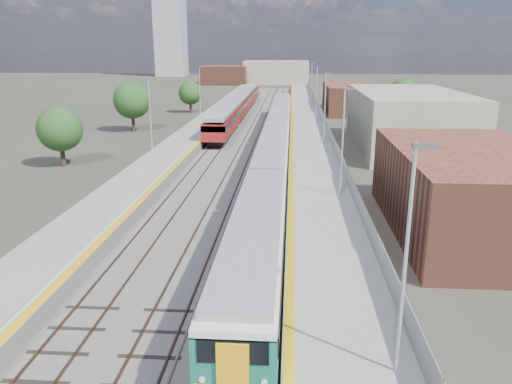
# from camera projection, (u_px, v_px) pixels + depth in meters

# --- Properties ---
(ground) EXTENTS (320.00, 320.00, 0.00)m
(ground) POSITION_uv_depth(u_px,v_px,m) (267.00, 139.00, 62.85)
(ground) COLOR #47443A
(ground) RESTS_ON ground
(ballast_bed) EXTENTS (10.50, 155.00, 0.06)m
(ballast_bed) POSITION_uv_depth(u_px,v_px,m) (251.00, 135.00, 65.39)
(ballast_bed) COLOR #565451
(ballast_bed) RESTS_ON ground
(tracks) EXTENTS (8.96, 160.00, 0.17)m
(tracks) POSITION_uv_depth(u_px,v_px,m) (256.00, 132.00, 66.94)
(tracks) COLOR #4C3323
(tracks) RESTS_ON ground
(platform_right) EXTENTS (4.70, 155.00, 8.52)m
(platform_right) POSITION_uv_depth(u_px,v_px,m) (308.00, 132.00, 64.73)
(platform_right) COLOR slate
(platform_right) RESTS_ON ground
(platform_left) EXTENTS (4.30, 155.00, 8.52)m
(platform_left) POSITION_uv_depth(u_px,v_px,m) (199.00, 131.00, 65.71)
(platform_left) COLOR slate
(platform_left) RESTS_ON ground
(buildings) EXTENTS (72.00, 185.50, 40.00)m
(buildings) POSITION_uv_depth(u_px,v_px,m) (221.00, 49.00, 145.96)
(buildings) COLOR brown
(buildings) RESTS_ON ground
(green_train) EXTENTS (2.66, 74.26, 2.93)m
(green_train) POSITION_uv_depth(u_px,v_px,m) (276.00, 140.00, 50.21)
(green_train) COLOR black
(green_train) RESTS_ON ground
(red_train) EXTENTS (2.74, 55.64, 3.46)m
(red_train) POSITION_uv_depth(u_px,v_px,m) (239.00, 105.00, 81.29)
(red_train) COLOR black
(red_train) RESTS_ON ground
(tree_a) EXTENTS (4.26, 4.26, 5.77)m
(tree_a) POSITION_uv_depth(u_px,v_px,m) (60.00, 129.00, 47.24)
(tree_a) COLOR #382619
(tree_a) RESTS_ON ground
(tree_b) EXTENTS (4.95, 4.95, 6.71)m
(tree_b) POSITION_uv_depth(u_px,v_px,m) (132.00, 100.00, 67.03)
(tree_b) COLOR #382619
(tree_b) RESTS_ON ground
(tree_c) EXTENTS (4.02, 4.02, 5.45)m
(tree_c) POSITION_uv_depth(u_px,v_px,m) (190.00, 93.00, 86.60)
(tree_c) COLOR #382619
(tree_c) RESTS_ON ground
(tree_d) EXTENTS (4.63, 4.63, 6.27)m
(tree_d) POSITION_uv_depth(u_px,v_px,m) (403.00, 93.00, 81.34)
(tree_d) COLOR #382619
(tree_d) RESTS_ON ground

